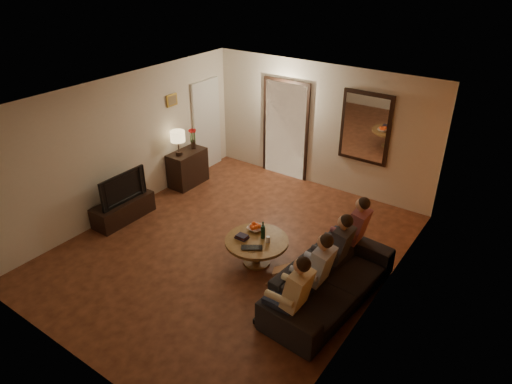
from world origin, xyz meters
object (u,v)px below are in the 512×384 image
Objects in this scene: person_a at (293,299)px; laptop at (252,250)px; tv at (120,187)px; wine_bottle at (263,230)px; dresser at (188,168)px; sofa at (330,281)px; person_c at (335,254)px; table_lamp at (178,143)px; coffee_table at (257,251)px; person_b at (315,275)px; bowl at (255,228)px; person_d at (352,235)px; tv_stand at (123,210)px; dog at (290,274)px.

person_a is 1.39m from laptop.
tv is 2.92m from wine_bottle.
dresser reaches higher than sofa.
person_c is 3.87× the size of wine_bottle.
table_lamp reaches higher than coffee_table.
tv reaches higher than dresser.
laptop is at bearing 147.80° from person_a.
bowl is (-1.45, 0.64, -0.12)m from person_b.
dresser is 0.37× the size of sofa.
person_a reaches higher than wine_bottle.
dresser is 0.71× the size of person_c.
table_lamp is at bearing 157.91° from person_b.
table_lamp reaches higher than person_a.
person_d is 3.65× the size of laptop.
wine_bottle is (2.89, -1.37, 0.23)m from dresser.
wine_bottle is at bearing 85.34° from sofa.
wine_bottle is at bearing -27.55° from bowl.
person_c is (4.12, 0.50, -0.09)m from tv.
dresser reaches higher than tv_stand.
dog reaches higher than coffee_table.
person_c is (0.00, 1.20, 0.00)m from person_a.
laptop is at bearing 0.85° from tv_stand.
coffee_table is (2.84, -1.47, -0.15)m from dresser.
tv is at bearing -171.66° from wine_bottle.
wine_bottle is (-0.72, 0.34, 0.32)m from dog.
person_a is at bearing -65.93° from laptop.
wine_bottle is at bearing -81.66° from tv.
laptop is at bearing 158.98° from dog.
tv_stand is at bearing -90.00° from dresser.
dresser is 1.82m from tv.
table_lamp is at bearing 165.43° from person_c.
wine_bottle is at bearing -21.70° from table_lamp.
person_d is at bearing -9.52° from dresser.
sofa is 0.94m from person_d.
bowl is at bearing -25.17° from dresser.
tv_stand is at bearing -90.00° from table_lamp.
person_a reaches higher than tv_stand.
person_b is at bearing -1.33° from tv_stand.
person_a and person_c have the same top height.
coffee_table is at bearing -27.36° from dresser.
table_lamp is at bearing 151.12° from person_a.
tv_stand is 4.22m from sofa.
table_lamp is 4.16m from person_d.
tv_stand is 4.62× the size of bowl.
sofa is 1.93× the size of person_c.
person_c is at bearing -1.55° from bowl.
person_a is at bearing -90.00° from person_d.
person_c is (4.12, 0.50, 0.40)m from tv_stand.
bowl is (2.66, 0.54, 0.28)m from tv_stand.
person_a is 1.00× the size of person_d.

